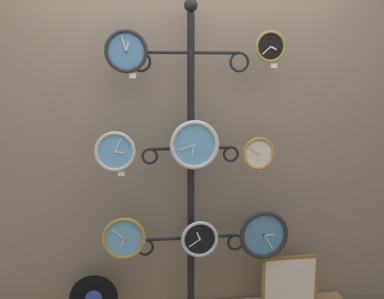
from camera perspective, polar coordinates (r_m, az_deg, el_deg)
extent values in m
cube|color=gray|center=(2.98, -0.59, 5.00)|extent=(4.40, 0.04, 2.80)
cylinder|color=black|center=(2.88, -0.14, -2.96)|extent=(0.05, 0.05, 1.98)
sphere|color=black|center=(2.84, -0.15, 17.85)|extent=(0.08, 0.08, 0.08)
cylinder|color=black|center=(2.80, -3.33, 12.21)|extent=(0.31, 0.02, 0.02)
torus|color=black|center=(2.79, -6.51, 11.03)|extent=(0.13, 0.02, 0.13)
cylinder|color=black|center=(2.84, 2.98, 12.17)|extent=(0.31, 0.02, 0.02)
torus|color=black|center=(2.87, 6.02, 10.99)|extent=(0.13, 0.02, 0.13)
cylinder|color=black|center=(2.83, -2.76, 0.10)|extent=(0.26, 0.02, 0.02)
torus|color=black|center=(2.83, -5.38, -0.86)|extent=(0.11, 0.02, 0.11)
cylinder|color=black|center=(2.87, 2.43, 0.22)|extent=(0.26, 0.02, 0.02)
torus|color=black|center=(2.90, 4.96, -0.60)|extent=(0.11, 0.02, 0.11)
cylinder|color=black|center=(2.99, -3.05, -11.26)|extent=(0.30, 0.02, 0.02)
torus|color=black|center=(2.99, -5.98, -12.25)|extent=(0.11, 0.02, 0.11)
cylinder|color=black|center=(3.03, 2.73, -10.98)|extent=(0.30, 0.02, 0.02)
torus|color=black|center=(3.07, 5.53, -11.66)|extent=(0.11, 0.02, 0.11)
cylinder|color=#4C84B2|center=(2.72, -8.36, 12.24)|extent=(0.23, 0.02, 0.23)
torus|color=#262628|center=(2.70, -8.36, 12.26)|extent=(0.25, 0.02, 0.25)
cylinder|color=#262628|center=(2.70, -8.36, 12.26)|extent=(0.01, 0.01, 0.01)
cube|color=silver|center=(2.70, -8.21, 12.83)|extent=(0.02, 0.00, 0.06)
cube|color=silver|center=(2.70, -8.66, 13.17)|extent=(0.03, 0.00, 0.09)
cylinder|color=black|center=(2.85, 9.87, 12.73)|extent=(0.18, 0.02, 0.18)
torus|color=#A58438|center=(2.84, 9.96, 12.75)|extent=(0.19, 0.02, 0.19)
cylinder|color=#A58438|center=(2.84, 9.96, 12.75)|extent=(0.01, 0.01, 0.01)
cube|color=silver|center=(2.84, 10.34, 12.55)|extent=(0.04, 0.00, 0.03)
cube|color=silver|center=(2.83, 9.46, 12.31)|extent=(0.06, 0.00, 0.05)
cylinder|color=#60A8DB|center=(2.72, -9.75, -0.21)|extent=(0.22, 0.02, 0.22)
torus|color=silver|center=(2.71, -9.75, -0.27)|extent=(0.24, 0.02, 0.24)
cylinder|color=silver|center=(2.71, -9.75, -0.26)|extent=(0.01, 0.01, 0.01)
cube|color=silver|center=(2.71, -9.20, -0.37)|extent=(0.05, 0.00, 0.02)
cube|color=silver|center=(2.70, -9.38, 0.55)|extent=(0.04, 0.00, 0.08)
cylinder|color=#60A8DB|center=(2.77, 0.29, 0.63)|extent=(0.28, 0.02, 0.28)
torus|color=silver|center=(2.75, 0.34, 0.58)|extent=(0.31, 0.03, 0.31)
cylinder|color=silver|center=(2.75, 0.34, 0.58)|extent=(0.02, 0.01, 0.02)
cube|color=silver|center=(2.76, 0.22, -0.10)|extent=(0.02, 0.00, 0.07)
cube|color=silver|center=(2.75, -0.73, 0.23)|extent=(0.11, 0.00, 0.04)
cylinder|color=silver|center=(2.87, 8.38, -0.48)|extent=(0.19, 0.02, 0.19)
torus|color=#A58438|center=(2.86, 8.46, -0.53)|extent=(0.21, 0.02, 0.21)
cylinder|color=#A58438|center=(2.86, 8.46, -0.53)|extent=(0.01, 0.01, 0.01)
cube|color=silver|center=(2.86, 8.45, -0.99)|extent=(0.01, 0.00, 0.05)
cube|color=silver|center=(2.85, 7.93, -0.09)|extent=(0.06, 0.00, 0.05)
cylinder|color=#60A8DB|center=(2.89, -8.64, -11.02)|extent=(0.25, 0.02, 0.25)
torus|color=#A58438|center=(2.87, -8.64, -11.13)|extent=(0.27, 0.02, 0.27)
cylinder|color=#A58438|center=(2.88, -8.64, -11.13)|extent=(0.01, 0.01, 0.01)
cube|color=silver|center=(2.88, -8.82, -11.66)|extent=(0.03, 0.00, 0.06)
cube|color=silver|center=(2.86, -9.40, -10.56)|extent=(0.08, 0.00, 0.07)
cylinder|color=black|center=(2.92, 0.95, -11.23)|extent=(0.22, 0.02, 0.22)
torus|color=silver|center=(2.90, 1.00, -11.34)|extent=(0.24, 0.02, 0.24)
cylinder|color=silver|center=(2.90, 1.00, -11.34)|extent=(0.01, 0.01, 0.01)
cube|color=silver|center=(2.89, 0.81, -10.90)|extent=(0.03, 0.00, 0.05)
cube|color=silver|center=(2.90, 0.30, -11.82)|extent=(0.07, 0.00, 0.05)
cylinder|color=#4C84B2|center=(3.01, 9.04, -10.57)|extent=(0.30, 0.02, 0.30)
torus|color=#262628|center=(2.99, 9.13, -10.67)|extent=(0.33, 0.03, 0.33)
cylinder|color=#262628|center=(2.99, 9.13, -10.66)|extent=(0.02, 0.01, 0.02)
cube|color=silver|center=(3.00, 9.79, -10.63)|extent=(0.07, 0.00, 0.01)
cube|color=silver|center=(3.02, 9.68, -11.51)|extent=(0.07, 0.00, 0.10)
cylinder|color=black|center=(3.10, -12.37, -17.94)|extent=(0.31, 0.01, 0.31)
cylinder|color=#334FB2|center=(3.10, -12.37, -17.97)|extent=(0.10, 0.00, 0.10)
cube|color=olive|center=(3.23, 12.29, -16.17)|extent=(0.39, 0.02, 0.37)
cube|color=white|center=(3.22, 12.36, -16.25)|extent=(0.35, 0.00, 0.33)
cube|color=white|center=(2.70, -7.54, 9.27)|extent=(0.04, 0.00, 0.03)
cube|color=white|center=(2.85, 10.38, 10.44)|extent=(0.04, 0.00, 0.03)
cube|color=white|center=(2.74, -8.97, -3.06)|extent=(0.04, 0.00, 0.03)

